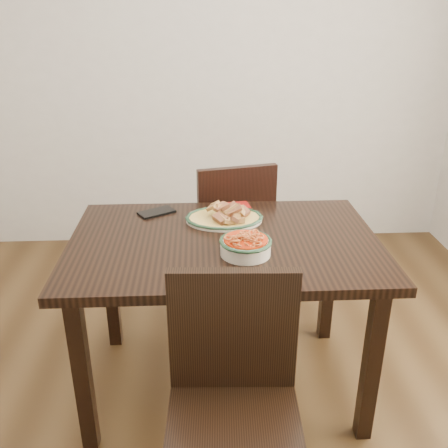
{
  "coord_description": "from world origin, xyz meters",
  "views": [
    {
      "loc": [
        -0.06,
        -1.75,
        1.63
      ],
      "look_at": [
        0.04,
        0.14,
        0.81
      ],
      "focal_mm": 40.0,
      "sensor_mm": 36.0,
      "label": 1
    }
  ],
  "objects_px": {
    "chair_far": "(231,229)",
    "smartphone": "(157,212)",
    "dining_table": "(224,259)",
    "chair_near": "(233,394)",
    "noodle_bowl": "(246,244)",
    "fish_plate": "(224,211)"
  },
  "relations": [
    {
      "from": "chair_far",
      "to": "fish_plate",
      "type": "bearing_deg",
      "value": 69.32
    },
    {
      "from": "noodle_bowl",
      "to": "smartphone",
      "type": "relative_size",
      "value": 1.26
    },
    {
      "from": "chair_near",
      "to": "noodle_bowl",
      "type": "xyz_separation_m",
      "value": [
        0.08,
        0.49,
        0.29
      ]
    },
    {
      "from": "fish_plate",
      "to": "chair_near",
      "type": "bearing_deg",
      "value": -91.0
    },
    {
      "from": "chair_far",
      "to": "smartphone",
      "type": "distance_m",
      "value": 0.58
    },
    {
      "from": "fish_plate",
      "to": "noodle_bowl",
      "type": "relative_size",
      "value": 1.66
    },
    {
      "from": "chair_far",
      "to": "noodle_bowl",
      "type": "height_order",
      "value": "chair_far"
    },
    {
      "from": "smartphone",
      "to": "chair_near",
      "type": "bearing_deg",
      "value": -103.38
    },
    {
      "from": "dining_table",
      "to": "chair_far",
      "type": "distance_m",
      "value": 0.68
    },
    {
      "from": "chair_far",
      "to": "noodle_bowl",
      "type": "relative_size",
      "value": 4.32
    },
    {
      "from": "chair_near",
      "to": "smartphone",
      "type": "bearing_deg",
      "value": 110.31
    },
    {
      "from": "dining_table",
      "to": "fish_plate",
      "type": "distance_m",
      "value": 0.24
    },
    {
      "from": "noodle_bowl",
      "to": "dining_table",
      "type": "bearing_deg",
      "value": 118.36
    },
    {
      "from": "chair_near",
      "to": "chair_far",
      "type": "bearing_deg",
      "value": 89.16
    },
    {
      "from": "chair_near",
      "to": "noodle_bowl",
      "type": "height_order",
      "value": "chair_near"
    },
    {
      "from": "dining_table",
      "to": "chair_near",
      "type": "relative_size",
      "value": 1.44
    },
    {
      "from": "dining_table",
      "to": "smartphone",
      "type": "bearing_deg",
      "value": 135.01
    },
    {
      "from": "noodle_bowl",
      "to": "fish_plate",
      "type": "bearing_deg",
      "value": 100.98
    },
    {
      "from": "chair_far",
      "to": "smartphone",
      "type": "height_order",
      "value": "chair_far"
    },
    {
      "from": "chair_near",
      "to": "fish_plate",
      "type": "relative_size",
      "value": 2.61
    },
    {
      "from": "dining_table",
      "to": "fish_plate",
      "type": "height_order",
      "value": "fish_plate"
    },
    {
      "from": "chair_near",
      "to": "fish_plate",
      "type": "xyz_separation_m",
      "value": [
        0.01,
        0.82,
        0.3
      ]
    }
  ]
}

